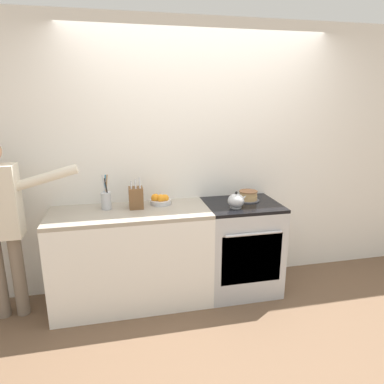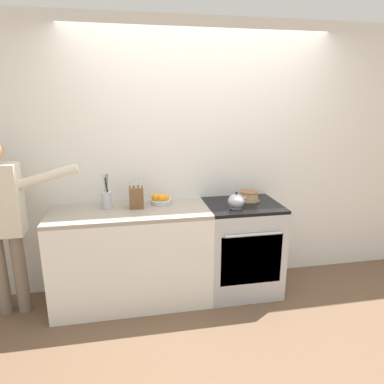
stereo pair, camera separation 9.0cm
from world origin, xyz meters
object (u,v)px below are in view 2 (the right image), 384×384
(stove_range, at_px, (241,247))
(layer_cake, at_px, (249,196))
(tea_kettle, at_px, (236,201))
(fruit_bowl, at_px, (161,200))
(utensil_crock, at_px, (107,199))
(knife_block, at_px, (136,197))
(person_baker, at_px, (3,215))

(stove_range, height_order, layer_cake, layer_cake)
(tea_kettle, bearing_deg, layer_cake, 44.25)
(layer_cake, height_order, fruit_bowl, fruit_bowl)
(utensil_crock, height_order, fruit_bowl, utensil_crock)
(knife_block, xyz_separation_m, person_baker, (-1.12, -0.07, -0.07))
(layer_cake, bearing_deg, person_baker, -178.14)
(tea_kettle, height_order, fruit_bowl, tea_kettle)
(person_baker, bearing_deg, tea_kettle, -1.60)
(layer_cake, bearing_deg, fruit_bowl, 175.58)
(stove_range, bearing_deg, utensil_crock, 175.38)
(knife_block, bearing_deg, fruit_bowl, 15.94)
(stove_range, xyz_separation_m, fruit_bowl, (-0.77, 0.14, 0.50))
(stove_range, relative_size, tea_kettle, 4.85)
(layer_cake, relative_size, knife_block, 0.77)
(stove_range, height_order, utensil_crock, utensil_crock)
(tea_kettle, height_order, utensil_crock, utensil_crock)
(fruit_bowl, bearing_deg, stove_range, -10.67)
(fruit_bowl, bearing_deg, tea_kettle, -20.77)
(stove_range, bearing_deg, tea_kettle, -133.69)
(tea_kettle, relative_size, person_baker, 0.12)
(knife_block, xyz_separation_m, utensil_crock, (-0.27, 0.02, -0.01))
(layer_cake, bearing_deg, utensil_crock, 178.99)
(stove_range, distance_m, knife_block, 1.15)
(stove_range, xyz_separation_m, person_baker, (-2.12, 0.01, 0.48))
(fruit_bowl, bearing_deg, utensil_crock, -175.18)
(stove_range, relative_size, layer_cake, 4.13)
(tea_kettle, bearing_deg, utensil_crock, 169.79)
(tea_kettle, distance_m, knife_block, 0.92)
(fruit_bowl, bearing_deg, knife_block, -164.06)
(fruit_bowl, distance_m, person_baker, 1.36)
(knife_block, distance_m, fruit_bowl, 0.25)
(tea_kettle, distance_m, utensil_crock, 1.18)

